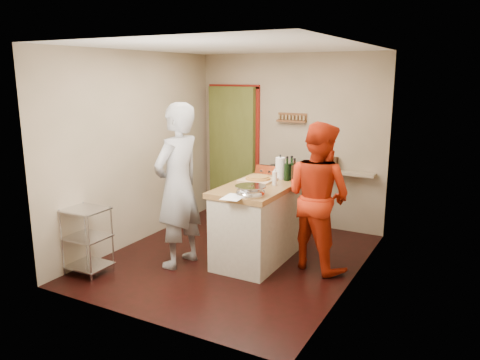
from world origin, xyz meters
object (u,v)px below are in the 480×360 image
at_px(island, 257,222).
at_px(person_stripe, 178,186).
at_px(wire_shelving, 87,238).
at_px(stove, 282,199).
at_px(person_red, 318,196).

distance_m(island, person_stripe, 1.08).
bearing_deg(wire_shelving, person_stripe, 43.02).
xyz_separation_m(stove, wire_shelving, (-1.33, -2.62, -0.01)).
distance_m(wire_shelving, person_red, 2.75).
height_order(island, person_stripe, person_stripe).
relative_size(island, person_red, 0.81).
xyz_separation_m(person_stripe, person_red, (1.50, 0.73, -0.11)).
xyz_separation_m(stove, island, (0.23, -1.32, 0.06)).
bearing_deg(person_red, person_stripe, 45.77).
relative_size(stove, person_stripe, 0.51).
bearing_deg(stove, island, -79.94).
bearing_deg(stove, person_red, -50.60).
distance_m(stove, person_red, 1.56).
bearing_deg(island, stove, 100.06).
relative_size(wire_shelving, person_stripe, 0.40).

